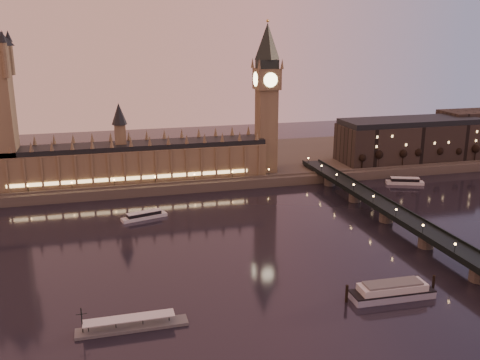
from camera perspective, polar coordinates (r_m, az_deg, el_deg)
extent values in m
plane|color=black|center=(259.45, -0.57, -7.63)|extent=(700.00, 700.00, 0.00)
cube|color=#423D35|center=(417.89, -2.22, 1.82)|extent=(560.00, 130.00, 6.00)
cube|color=brown|center=(362.71, -11.52, 1.66)|extent=(180.00, 26.00, 22.00)
cube|color=black|center=(359.96, -11.63, 3.60)|extent=(180.00, 22.00, 3.20)
cube|color=#FFCC7F|center=(351.13, -11.32, 0.20)|extent=(153.00, 0.25, 2.20)
cube|color=brown|center=(375.83, 2.82, 5.24)|extent=(13.00, 13.00, 58.00)
cube|color=brown|center=(371.09, 2.89, 10.72)|extent=(16.00, 16.00, 14.00)
cylinder|color=#FFEAA5|center=(363.34, 3.29, 10.61)|extent=(9.60, 0.35, 9.60)
cylinder|color=#FFEAA5|center=(368.68, 1.66, 10.70)|extent=(0.35, 9.60, 9.60)
cube|color=black|center=(370.38, 2.91, 12.26)|extent=(13.00, 13.00, 6.00)
cone|color=black|center=(369.83, 2.94, 14.58)|extent=(17.68, 17.68, 24.00)
sphere|color=gold|center=(369.84, 2.97, 16.59)|extent=(2.00, 2.00, 2.00)
cube|color=black|center=(291.69, 17.26, -4.01)|extent=(13.00, 260.00, 2.00)
cube|color=black|center=(287.99, 16.22, -3.86)|extent=(0.60, 260.00, 1.00)
cube|color=black|center=(294.53, 18.32, -3.60)|extent=(0.60, 260.00, 1.00)
cube|color=black|center=(434.01, 17.59, 3.91)|extent=(110.00, 36.00, 28.00)
cube|color=black|center=(431.26, 17.76, 5.99)|extent=(108.00, 34.00, 4.00)
cube|color=black|center=(483.60, 23.92, 4.80)|extent=(60.00, 30.00, 34.00)
cylinder|color=black|center=(396.21, 12.75, 1.74)|extent=(0.70, 0.70, 8.40)
sphere|color=black|center=(395.21, 12.79, 2.36)|extent=(5.60, 5.60, 5.60)
cylinder|color=black|center=(403.91, 14.80, 1.87)|extent=(0.70, 0.70, 8.40)
sphere|color=black|center=(402.93, 14.84, 2.48)|extent=(5.60, 5.60, 5.60)
cylinder|color=black|center=(412.11, 16.77, 1.99)|extent=(0.70, 0.70, 8.40)
sphere|color=black|center=(411.16, 16.82, 2.58)|extent=(5.60, 5.60, 5.60)
cylinder|color=black|center=(420.79, 18.66, 2.10)|extent=(0.70, 0.70, 8.40)
sphere|color=black|center=(419.85, 18.71, 2.68)|extent=(5.60, 5.60, 5.60)
cylinder|color=black|center=(429.90, 20.48, 2.21)|extent=(0.70, 0.70, 8.40)
sphere|color=black|center=(428.98, 20.53, 2.78)|extent=(5.60, 5.60, 5.60)
cylinder|color=black|center=(439.43, 22.21, 2.31)|extent=(0.70, 0.70, 8.40)
sphere|color=black|center=(438.53, 22.27, 2.86)|extent=(5.60, 5.60, 5.60)
cylinder|color=black|center=(449.34, 23.87, 2.40)|extent=(0.70, 0.70, 8.40)
sphere|color=black|center=(448.46, 23.94, 2.95)|extent=(5.60, 5.60, 5.60)
cube|color=silver|center=(307.62, -10.17, -3.91)|extent=(26.48, 12.53, 1.90)
cube|color=black|center=(307.00, -10.19, -3.57)|extent=(19.72, 9.70, 1.90)
cube|color=silver|center=(306.64, -10.20, -3.38)|extent=(20.28, 10.06, 0.35)
cube|color=silver|center=(387.85, 17.16, -0.26)|extent=(25.96, 14.77, 2.14)
cube|color=black|center=(387.30, 17.18, 0.04)|extent=(19.39, 11.41, 2.14)
cube|color=silver|center=(386.98, 17.20, 0.22)|extent=(19.95, 11.82, 0.39)
cube|color=#909AB8|center=(225.17, 15.89, -11.68)|extent=(33.92, 10.49, 2.73)
cube|color=black|center=(224.45, 15.92, -11.31)|extent=(33.92, 10.49, 0.53)
cube|color=silver|center=(223.73, 15.95, -10.94)|extent=(27.59, 9.25, 2.73)
cube|color=#595B5E|center=(222.98, 15.98, -10.54)|extent=(23.35, 8.07, 0.74)
cylinder|color=black|center=(216.98, 11.31, -11.80)|extent=(1.16, 1.16, 7.15)
cylinder|color=black|center=(234.19, 19.93, -10.34)|extent=(1.16, 1.16, 7.15)
cube|color=#595B5E|center=(201.15, -11.41, -15.12)|extent=(39.49, 6.58, 1.13)
cube|color=silver|center=(199.27, -11.74, -14.22)|extent=(31.97, 5.64, 0.28)
cylinder|color=black|center=(198.70, -16.51, -14.15)|extent=(0.38, 0.38, 9.40)
cylinder|color=black|center=(197.58, -16.57, -13.55)|extent=(3.76, 0.23, 0.23)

